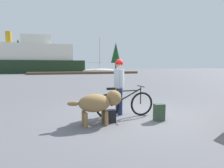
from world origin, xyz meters
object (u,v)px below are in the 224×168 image
object	(u,v)px
backpack	(159,112)
handbag_pannier	(110,116)
person_cyclist	(119,81)
bicycle	(125,104)
dog	(99,103)
sailboat_moored	(100,71)
ferry_boat	(25,59)

from	to	relation	value
backpack	handbag_pannier	xyz separation A→B (m)	(-1.36, 0.26, -0.06)
backpack	handbag_pannier	distance (m)	1.39
person_cyclist	backpack	bearing A→B (deg)	-51.14
backpack	handbag_pannier	size ratio (longest dim) A/B	1.36
bicycle	dog	distance (m)	1.04
sailboat_moored	ferry_boat	bearing A→B (deg)	161.78
bicycle	person_cyclist	bearing A→B (deg)	96.62
sailboat_moored	bicycle	bearing A→B (deg)	-103.21
person_cyclist	handbag_pannier	bearing A→B (deg)	-125.79
sailboat_moored	backpack	bearing A→B (deg)	-101.71
bicycle	ferry_boat	xyz separation A→B (m)	(-6.57, 37.56, 2.42)
backpack	sailboat_moored	world-z (taller)	sailboat_moored
bicycle	sailboat_moored	world-z (taller)	sailboat_moored
dog	ferry_boat	xyz separation A→B (m)	(-5.66, 38.03, 2.23)
person_cyclist	ferry_boat	bearing A→B (deg)	99.95
bicycle	handbag_pannier	bearing A→B (deg)	-147.35
ferry_boat	sailboat_moored	size ratio (longest dim) A/B	3.27
person_cyclist	dog	world-z (taller)	person_cyclist
person_cyclist	backpack	xyz separation A→B (m)	(0.82, -1.01, -0.81)
handbag_pannier	sailboat_moored	bearing A→B (deg)	75.97
dog	backpack	bearing A→B (deg)	-5.59
handbag_pannier	ferry_boat	distance (m)	38.49
dog	ferry_boat	world-z (taller)	ferry_boat
bicycle	backpack	size ratio (longest dim) A/B	3.87
handbag_pannier	ferry_boat	size ratio (longest dim) A/B	0.01
bicycle	handbag_pannier	size ratio (longest dim) A/B	5.27
person_cyclist	sailboat_moored	world-z (taller)	sailboat_moored
person_cyclist	dog	distance (m)	1.30
person_cyclist	sailboat_moored	bearing A→B (deg)	76.56
bicycle	ferry_boat	distance (m)	38.20
person_cyclist	dog	bearing A→B (deg)	-135.40
backpack	ferry_boat	size ratio (longest dim) A/B	0.02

